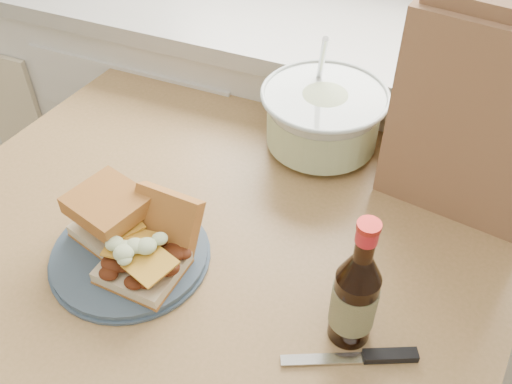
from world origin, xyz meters
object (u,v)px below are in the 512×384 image
at_px(beer_bottle, 355,296).
at_px(paper_bag, 487,108).
at_px(dining_table, 212,278).
at_px(plate, 130,255).
at_px(coleslaw_bowl, 323,121).

distance_m(beer_bottle, paper_bag, 0.40).
xyz_separation_m(dining_table, plate, (-0.09, -0.10, 0.13)).
relative_size(dining_table, plate, 4.35).
bearing_deg(paper_bag, coleslaw_bowl, -174.48).
distance_m(plate, beer_bottle, 0.37).
bearing_deg(plate, coleslaw_bowl, 64.11).
relative_size(plate, paper_bag, 0.71).
height_order(dining_table, beer_bottle, beer_bottle).
distance_m(plate, paper_bag, 0.63).
bearing_deg(dining_table, paper_bag, 43.86).
height_order(coleslaw_bowl, beer_bottle, coleslaw_bowl).
bearing_deg(dining_table, plate, -127.56).
distance_m(coleslaw_bowl, beer_bottle, 0.43).
bearing_deg(paper_bag, beer_bottle, -96.54).
xyz_separation_m(dining_table, paper_bag, (0.37, 0.28, 0.30)).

